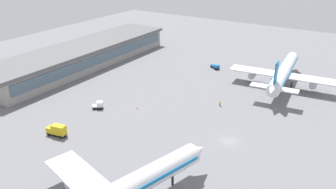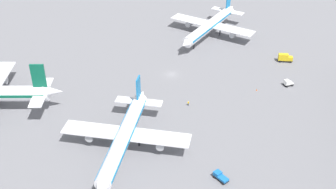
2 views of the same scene
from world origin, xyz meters
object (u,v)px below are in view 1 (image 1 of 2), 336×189
Objects in this scene: catering_truck at (57,130)px; safety_cone_near_gate at (137,108)px; ground_crew_worker at (220,103)px; baggage_tug at (98,105)px; pushback_tractor at (215,66)px; airplane_at_gate at (284,73)px.

catering_truck is 26.28m from safety_cone_near_gate.
ground_crew_worker reaches higher than safety_cone_near_gate.
baggage_tug is 38.80m from ground_crew_worker.
pushback_tractor reaches higher than safety_cone_near_gate.
baggage_tug is at bearing -58.43° from safety_cone_near_gate.
baggage_tug is at bearing -70.68° from pushback_tractor.
airplane_at_gate reaches higher than ground_crew_worker.
safety_cone_near_gate is (-6.39, 10.40, -0.86)m from baggage_tug.
catering_truck is at bearing -65.25° from pushback_tractor.
catering_truck reaches higher than pushback_tractor.
catering_truck is at bearing 143.42° from airplane_at_gate.
airplane_at_gate is at bearing -68.65° from ground_crew_worker.
baggage_tug reaches higher than pushback_tractor.
catering_truck is 50.50m from ground_crew_worker.
ground_crew_worker is at bearing -0.85° from baggage_tug.
catering_truck is 3.51× the size of ground_crew_worker.
ground_crew_worker is (27.70, -12.13, -4.40)m from airplane_at_gate.
catering_truck reaches higher than ground_crew_worker.
baggage_tug is (54.59, -14.81, 0.19)m from pushback_tractor.
safety_cone_near_gate is (43.84, -33.32, -4.95)m from airplane_at_gate.
airplane_at_gate is 10.09× the size of pushback_tractor.
baggage_tug reaches higher than safety_cone_near_gate.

